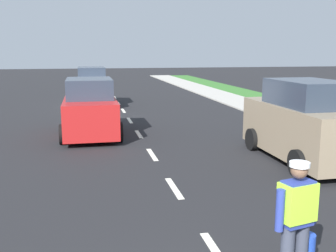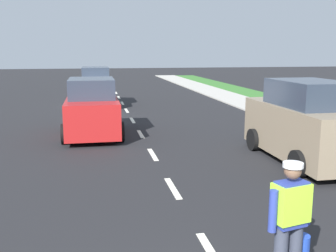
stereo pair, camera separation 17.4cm
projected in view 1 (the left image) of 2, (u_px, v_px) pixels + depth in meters
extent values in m
plane|color=black|center=(118.00, 103.00, 23.63)|extent=(96.00, 96.00, 0.00)
cube|color=silver|center=(174.00, 188.00, 8.92)|extent=(0.14, 1.40, 0.01)
cube|color=silver|center=(152.00, 155.00, 11.81)|extent=(0.14, 1.40, 0.01)
cube|color=silver|center=(139.00, 134.00, 14.69)|extent=(0.14, 1.40, 0.01)
cube|color=silver|center=(130.00, 121.00, 17.57)|extent=(0.14, 1.40, 0.01)
cube|color=silver|center=(123.00, 111.00, 20.46)|extent=(0.14, 1.40, 0.01)
cube|color=silver|center=(118.00, 103.00, 23.34)|extent=(0.14, 1.40, 0.01)
cube|color=silver|center=(115.00, 98.00, 26.23)|extent=(0.14, 1.40, 0.01)
cube|color=silver|center=(112.00, 93.00, 29.11)|extent=(0.14, 1.40, 0.01)
cube|color=silver|center=(109.00, 89.00, 32.00)|extent=(0.14, 1.40, 0.01)
cube|color=silver|center=(107.00, 86.00, 34.88)|extent=(0.14, 1.40, 0.01)
cube|color=silver|center=(105.00, 83.00, 37.76)|extent=(0.14, 1.40, 0.01)
cube|color=silver|center=(104.00, 81.00, 40.65)|extent=(0.14, 1.40, 0.01)
cube|color=silver|center=(102.00, 79.00, 43.53)|extent=(0.14, 1.40, 0.01)
cube|color=silver|center=(101.00, 77.00, 46.42)|extent=(0.14, 1.40, 0.01)
cube|color=silver|center=(100.00, 76.00, 49.30)|extent=(0.14, 1.40, 0.01)
cylinder|color=#383D4C|center=(301.00, 252.00, 5.29)|extent=(0.18, 0.18, 0.82)
cube|color=navy|center=(297.00, 203.00, 5.10)|extent=(0.44, 0.33, 0.60)
cube|color=#A5EA33|center=(297.00, 202.00, 5.10)|extent=(0.51, 0.38, 0.51)
cylinder|color=navy|center=(280.00, 210.00, 5.00)|extent=(0.11, 0.11, 0.55)
cylinder|color=navy|center=(313.00, 203.00, 5.23)|extent=(0.11, 0.11, 0.55)
sphere|color=brown|center=(299.00, 170.00, 5.02)|extent=(0.22, 0.22, 0.22)
cylinder|color=silver|center=(300.00, 164.00, 5.01)|extent=(0.26, 0.26, 0.06)
cylinder|color=#2347B7|center=(306.00, 243.00, 5.44)|extent=(0.26, 0.26, 0.26)
cube|color=gray|center=(304.00, 130.00, 11.11)|extent=(1.81, 4.39, 1.39)
cube|color=#2D3847|center=(308.00, 93.00, 10.81)|extent=(1.59, 2.41, 0.70)
cylinder|color=black|center=(252.00, 139.00, 12.33)|extent=(0.22, 0.68, 0.68)
cylinder|color=black|center=(306.00, 137.00, 12.70)|extent=(0.22, 0.68, 0.68)
cylinder|color=black|center=(298.00, 163.00, 9.71)|extent=(0.22, 0.68, 0.68)
cube|color=silver|center=(92.00, 91.00, 22.11)|extent=(1.65, 4.37, 1.29)
cube|color=#2D3847|center=(91.00, 73.00, 22.03)|extent=(1.45, 2.40, 0.70)
cylinder|color=black|center=(109.00, 103.00, 21.07)|extent=(0.22, 0.68, 0.68)
cylinder|color=black|center=(77.00, 103.00, 20.73)|extent=(0.22, 0.68, 0.68)
cylinder|color=black|center=(106.00, 97.00, 23.68)|extent=(0.22, 0.68, 0.68)
cylinder|color=black|center=(77.00, 98.00, 23.34)|extent=(0.22, 0.68, 0.68)
cube|color=red|center=(90.00, 114.00, 14.37)|extent=(1.82, 4.07, 1.19)
cube|color=#2D3847|center=(89.00, 88.00, 14.29)|extent=(1.60, 2.24, 0.70)
cylinder|color=black|center=(119.00, 132.00, 13.43)|extent=(0.22, 0.68, 0.68)
cylinder|color=black|center=(63.00, 134.00, 13.06)|extent=(0.22, 0.68, 0.68)
cylinder|color=black|center=(114.00, 120.00, 15.85)|extent=(0.22, 0.68, 0.68)
cylinder|color=black|center=(66.00, 121.00, 15.48)|extent=(0.22, 0.68, 0.68)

